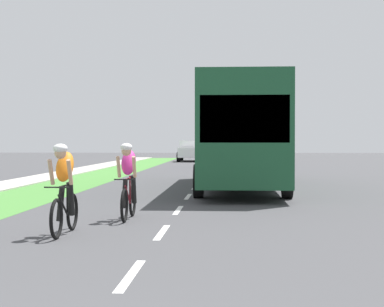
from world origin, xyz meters
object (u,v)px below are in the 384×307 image
cyclist_trailing (128,180)px  pickup_white (192,151)px  suv_blue (231,152)px  cyclist_lead (64,188)px  sedan_maroon (235,150)px  bus_dark_green (240,131)px

cyclist_trailing → pickup_white: bearing=91.3°
suv_blue → cyclist_lead: bearing=-96.4°
pickup_white → sedan_maroon: size_ratio=1.19×
bus_dark_green → cyclist_trailing: bearing=-105.9°
suv_blue → pickup_white: size_ratio=0.92×
suv_blue → sedan_maroon: 21.55m
suv_blue → cyclist_trailing: bearing=-95.1°
suv_blue → sedan_maroon: (0.42, 21.54, -0.18)m
cyclist_lead → pickup_white: pickup_white is taller
pickup_white → sedan_maroon: pickup_white is taller
pickup_white → cyclist_trailing: bearing=-88.7°
cyclist_trailing → bus_dark_green: bus_dark_green is taller
cyclist_trailing → suv_blue: suv_blue is taller
cyclist_lead → cyclist_trailing: same height
cyclist_trailing → pickup_white: pickup_white is taller
cyclist_lead → bus_dark_green: size_ratio=0.15×
cyclist_trailing → pickup_white: size_ratio=0.34×
cyclist_lead → suv_blue: suv_blue is taller
pickup_white → suv_blue: bearing=-75.6°
cyclist_trailing → pickup_white: 36.08m
bus_dark_green → suv_blue: bearing=91.0°
suv_blue → pickup_white: bearing=104.4°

